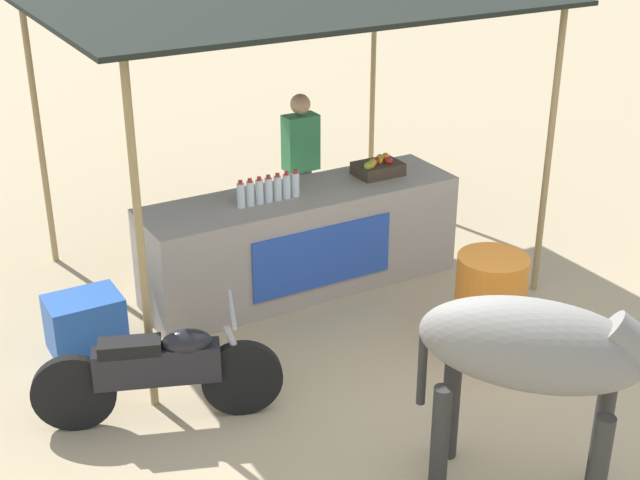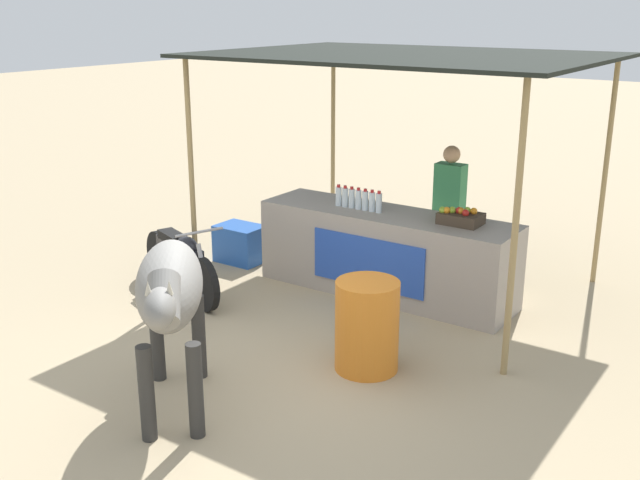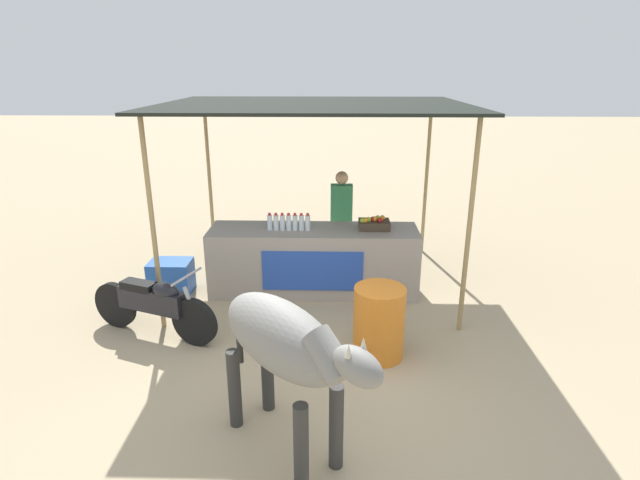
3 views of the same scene
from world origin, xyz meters
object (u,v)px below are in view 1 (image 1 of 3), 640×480
object	(u,v)px
fruit_crate	(378,167)
cooler_box	(85,323)
motorcycle_parked	(161,370)
stall_counter	(301,241)
water_barrel	(490,303)
vendor_behind_counter	(301,172)
cow	(541,354)

from	to	relation	value
fruit_crate	cooler_box	world-z (taller)	fruit_crate
motorcycle_parked	stall_counter	bearing A→B (deg)	35.85
stall_counter	cooler_box	xyz separation A→B (m)	(-2.10, -0.10, -0.24)
fruit_crate	water_barrel	bearing A→B (deg)	-91.89
fruit_crate	vendor_behind_counter	distance (m)	0.86
cooler_box	water_barrel	size ratio (longest dim) A/B	0.71
cooler_box	motorcycle_parked	size ratio (longest dim) A/B	0.35
water_barrel	cow	xyz separation A→B (m)	(-0.91, -1.51, 0.61)
cow	cooler_box	bearing A→B (deg)	122.22
vendor_behind_counter	motorcycle_parked	xyz separation A→B (m)	(-2.31, -2.12, -0.42)
stall_counter	cow	distance (m)	3.31
vendor_behind_counter	cooler_box	world-z (taller)	vendor_behind_counter
fruit_crate	stall_counter	bearing A→B (deg)	-176.76
water_barrel	vendor_behind_counter	bearing A→B (deg)	99.05
vendor_behind_counter	water_barrel	world-z (taller)	vendor_behind_counter
fruit_crate	water_barrel	world-z (taller)	fruit_crate
fruit_crate	cooler_box	xyz separation A→B (m)	(-2.96, -0.15, -0.79)
fruit_crate	motorcycle_parked	size ratio (longest dim) A/B	0.26
stall_counter	fruit_crate	bearing A→B (deg)	3.24
cooler_box	motorcycle_parked	distance (m)	1.30
stall_counter	cow	xyz separation A→B (m)	(-0.10, -3.26, 0.55)
fruit_crate	motorcycle_parked	bearing A→B (deg)	-152.82
stall_counter	fruit_crate	xyz separation A→B (m)	(0.87, 0.05, 0.55)
stall_counter	cooler_box	distance (m)	2.11
vendor_behind_counter	fruit_crate	bearing A→B (deg)	-56.95
stall_counter	water_barrel	bearing A→B (deg)	-65.22
motorcycle_parked	water_barrel	bearing A→B (deg)	-7.97
water_barrel	motorcycle_parked	size ratio (longest dim) A/B	0.49
vendor_behind_counter	stall_counter	bearing A→B (deg)	-118.52
cow	fruit_crate	bearing A→B (deg)	73.69
stall_counter	water_barrel	size ratio (longest dim) A/B	3.55
fruit_crate	cow	distance (m)	3.45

